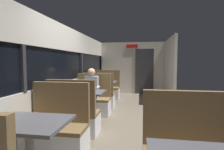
{
  "coord_description": "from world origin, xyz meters",
  "views": [
    {
      "loc": [
        0.39,
        -3.96,
        1.43
      ],
      "look_at": [
        -0.42,
        1.08,
        1.05
      ],
      "focal_mm": 28.83,
      "sensor_mm": 36.0,
      "label": 1
    }
  ],
  "objects_px": {
    "bench_near_window_facing_entry": "(57,132)",
    "bench_far_window_facing_end": "(99,97)",
    "bench_far_window_facing_entry": "(107,90)",
    "seated_passenger": "(92,95)",
    "coffee_cup_primary": "(75,90)",
    "bench_mid_window_facing_entry": "(93,102)",
    "bench_mid_window_facing_end": "(74,118)",
    "dining_table_far_window": "(103,84)",
    "dining_table_near_window": "(29,130)",
    "dining_table_mid_window": "(85,96)"
  },
  "relations": [
    {
      "from": "dining_table_near_window",
      "to": "bench_mid_window_facing_entry",
      "type": "height_order",
      "value": "bench_mid_window_facing_entry"
    },
    {
      "from": "bench_mid_window_facing_entry",
      "to": "seated_passenger",
      "type": "bearing_deg",
      "value": -90.0
    },
    {
      "from": "bench_near_window_facing_entry",
      "to": "bench_far_window_facing_end",
      "type": "relative_size",
      "value": 1.0
    },
    {
      "from": "dining_table_near_window",
      "to": "bench_near_window_facing_entry",
      "type": "height_order",
      "value": "bench_near_window_facing_entry"
    },
    {
      "from": "dining_table_far_window",
      "to": "bench_mid_window_facing_entry",
      "type": "bearing_deg",
      "value": -90.0
    },
    {
      "from": "bench_mid_window_facing_end",
      "to": "bench_far_window_facing_entry",
      "type": "relative_size",
      "value": 1.0
    },
    {
      "from": "coffee_cup_primary",
      "to": "bench_far_window_facing_entry",
      "type": "bearing_deg",
      "value": 86.33
    },
    {
      "from": "bench_near_window_facing_entry",
      "to": "seated_passenger",
      "type": "xyz_separation_m",
      "value": [
        0.0,
        2.06,
        0.21
      ]
    },
    {
      "from": "bench_near_window_facing_entry",
      "to": "dining_table_mid_window",
      "type": "relative_size",
      "value": 1.22
    },
    {
      "from": "dining_table_mid_window",
      "to": "bench_far_window_facing_end",
      "type": "xyz_separation_m",
      "value": [
        0.0,
        1.43,
        -0.31
      ]
    },
    {
      "from": "dining_table_near_window",
      "to": "bench_far_window_facing_end",
      "type": "bearing_deg",
      "value": 90.0
    },
    {
      "from": "bench_near_window_facing_entry",
      "to": "bench_far_window_facing_end",
      "type": "distance_m",
      "value": 2.87
    },
    {
      "from": "dining_table_near_window",
      "to": "bench_near_window_facing_entry",
      "type": "bearing_deg",
      "value": 90.0
    },
    {
      "from": "dining_table_mid_window",
      "to": "dining_table_far_window",
      "type": "xyz_separation_m",
      "value": [
        0.0,
        2.13,
        0.0
      ]
    },
    {
      "from": "bench_far_window_facing_entry",
      "to": "seated_passenger",
      "type": "xyz_separation_m",
      "value": [
        0.0,
        -2.21,
        0.21
      ]
    },
    {
      "from": "bench_mid_window_facing_entry",
      "to": "bench_far_window_facing_entry",
      "type": "height_order",
      "value": "same"
    },
    {
      "from": "bench_mid_window_facing_end",
      "to": "dining_table_far_window",
      "type": "relative_size",
      "value": 1.22
    },
    {
      "from": "bench_far_window_facing_end",
      "to": "seated_passenger",
      "type": "xyz_separation_m",
      "value": [
        0.0,
        -0.81,
        0.21
      ]
    },
    {
      "from": "dining_table_far_window",
      "to": "seated_passenger",
      "type": "relative_size",
      "value": 0.71
    },
    {
      "from": "bench_near_window_facing_entry",
      "to": "bench_mid_window_facing_end",
      "type": "xyz_separation_m",
      "value": [
        0.0,
        0.73,
        0.0
      ]
    },
    {
      "from": "bench_far_window_facing_entry",
      "to": "seated_passenger",
      "type": "relative_size",
      "value": 0.87
    },
    {
      "from": "bench_far_window_facing_end",
      "to": "bench_far_window_facing_entry",
      "type": "xyz_separation_m",
      "value": [
        0.0,
        1.4,
        0.0
      ]
    },
    {
      "from": "bench_far_window_facing_end",
      "to": "bench_far_window_facing_entry",
      "type": "distance_m",
      "value": 1.4
    },
    {
      "from": "dining_table_mid_window",
      "to": "bench_far_window_facing_entry",
      "type": "bearing_deg",
      "value": 90.0
    },
    {
      "from": "dining_table_mid_window",
      "to": "seated_passenger",
      "type": "xyz_separation_m",
      "value": [
        0.0,
        0.63,
        -0.1
      ]
    },
    {
      "from": "coffee_cup_primary",
      "to": "bench_near_window_facing_entry",
      "type": "bearing_deg",
      "value": -81.54
    },
    {
      "from": "dining_table_mid_window",
      "to": "bench_mid_window_facing_entry",
      "type": "height_order",
      "value": "bench_mid_window_facing_entry"
    },
    {
      "from": "dining_table_mid_window",
      "to": "bench_mid_window_facing_entry",
      "type": "xyz_separation_m",
      "value": [
        0.0,
        0.7,
        -0.31
      ]
    },
    {
      "from": "bench_far_window_facing_entry",
      "to": "seated_passenger",
      "type": "bearing_deg",
      "value": -90.0
    },
    {
      "from": "seated_passenger",
      "to": "dining_table_far_window",
      "type": "bearing_deg",
      "value": 90.0
    },
    {
      "from": "dining_table_near_window",
      "to": "coffee_cup_primary",
      "type": "bearing_deg",
      "value": 95.5
    },
    {
      "from": "dining_table_mid_window",
      "to": "bench_far_window_facing_entry",
      "type": "relative_size",
      "value": 0.82
    },
    {
      "from": "bench_mid_window_facing_entry",
      "to": "bench_far_window_facing_end",
      "type": "xyz_separation_m",
      "value": [
        0.0,
        0.73,
        0.0
      ]
    },
    {
      "from": "bench_mid_window_facing_entry",
      "to": "seated_passenger",
      "type": "height_order",
      "value": "seated_passenger"
    },
    {
      "from": "bench_near_window_facing_entry",
      "to": "bench_far_window_facing_end",
      "type": "bearing_deg",
      "value": 90.0
    },
    {
      "from": "bench_mid_window_facing_entry",
      "to": "bench_near_window_facing_entry",
      "type": "bearing_deg",
      "value": -90.0
    },
    {
      "from": "dining_table_far_window",
      "to": "seated_passenger",
      "type": "bearing_deg",
      "value": -90.0
    },
    {
      "from": "dining_table_far_window",
      "to": "bench_far_window_facing_end",
      "type": "xyz_separation_m",
      "value": [
        0.0,
        -0.7,
        -0.31
      ]
    },
    {
      "from": "seated_passenger",
      "to": "coffee_cup_primary",
      "type": "bearing_deg",
      "value": -103.86
    },
    {
      "from": "bench_mid_window_facing_entry",
      "to": "bench_mid_window_facing_end",
      "type": "bearing_deg",
      "value": -90.0
    },
    {
      "from": "bench_near_window_facing_entry",
      "to": "dining_table_mid_window",
      "type": "distance_m",
      "value": 1.47
    },
    {
      "from": "seated_passenger",
      "to": "bench_far_window_facing_entry",
      "type": "bearing_deg",
      "value": 90.0
    },
    {
      "from": "bench_mid_window_facing_entry",
      "to": "coffee_cup_primary",
      "type": "bearing_deg",
      "value": -102.71
    },
    {
      "from": "bench_mid_window_facing_entry",
      "to": "dining_table_far_window",
      "type": "height_order",
      "value": "bench_mid_window_facing_entry"
    },
    {
      "from": "bench_far_window_facing_entry",
      "to": "coffee_cup_primary",
      "type": "distance_m",
      "value": 3.02
    },
    {
      "from": "bench_far_window_facing_entry",
      "to": "coffee_cup_primary",
      "type": "relative_size",
      "value": 12.22
    },
    {
      "from": "bench_far_window_facing_end",
      "to": "dining_table_far_window",
      "type": "bearing_deg",
      "value": 90.0
    },
    {
      "from": "dining_table_near_window",
      "to": "dining_table_mid_window",
      "type": "bearing_deg",
      "value": 90.0
    },
    {
      "from": "bench_mid_window_facing_end",
      "to": "bench_mid_window_facing_entry",
      "type": "xyz_separation_m",
      "value": [
        0.0,
        1.4,
        0.0
      ]
    },
    {
      "from": "dining_table_near_window",
      "to": "bench_mid_window_facing_end",
      "type": "height_order",
      "value": "bench_mid_window_facing_end"
    }
  ]
}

